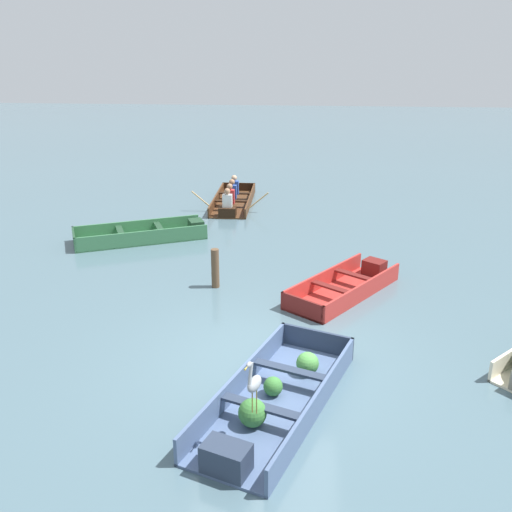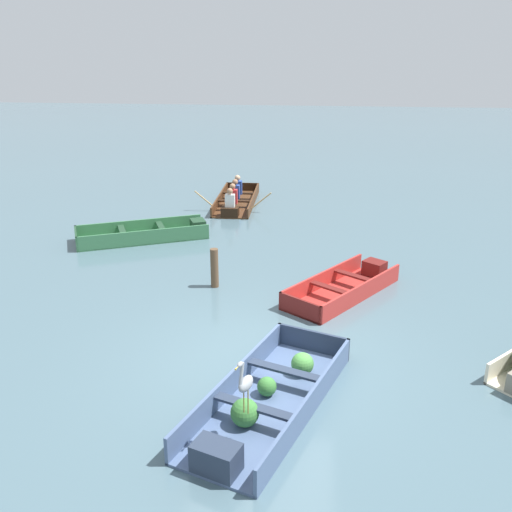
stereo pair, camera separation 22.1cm
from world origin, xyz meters
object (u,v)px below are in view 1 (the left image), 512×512
skiff_green_far_moored (146,235)px  heron_on_dinghy (254,383)px  skiff_red_near_moored (347,286)px  rowboat_dark_varnish_with_crew (232,200)px  mooring_post (215,268)px  dinghy_slate_blue_foreground (273,400)px

skiff_green_far_moored → heron_on_dinghy: heron_on_dinghy is taller
skiff_red_near_moored → rowboat_dark_varnish_with_crew: 7.13m
skiff_green_far_moored → heron_on_dinghy: 8.67m
skiff_red_near_moored → skiff_green_far_moored: 5.87m
rowboat_dark_varnish_with_crew → mooring_post: size_ratio=3.91×
skiff_red_near_moored → rowboat_dark_varnish_with_crew: bearing=116.9°
skiff_green_far_moored → rowboat_dark_varnish_with_crew: 3.90m
skiff_red_near_moored → mooring_post: bearing=180.0°
skiff_red_near_moored → mooring_post: mooring_post is taller
heron_on_dinghy → mooring_post: heron_on_dinghy is taller
heron_on_dinghy → skiff_red_near_moored: bearing=73.2°
skiff_red_near_moored → heron_on_dinghy: size_ratio=3.47×
skiff_green_far_moored → dinghy_slate_blue_foreground: bearing=-62.0°
rowboat_dark_varnish_with_crew → heron_on_dinghy: size_ratio=3.98×
dinghy_slate_blue_foreground → skiff_green_far_moored: bearing=118.0°
skiff_green_far_moored → skiff_red_near_moored: bearing=-30.0°
skiff_green_far_moored → mooring_post: 3.74m
rowboat_dark_varnish_with_crew → mooring_post: rowboat_dark_varnish_with_crew is taller
skiff_green_far_moored → rowboat_dark_varnish_with_crew: rowboat_dark_varnish_with_crew is taller
skiff_red_near_moored → heron_on_dinghy: (-1.49, -4.93, 0.76)m
rowboat_dark_varnish_with_crew → mooring_post: bearing=-85.9°
dinghy_slate_blue_foreground → skiff_red_near_moored: size_ratio=1.24×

